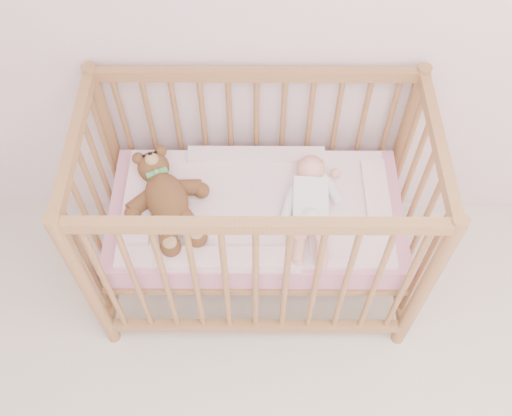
# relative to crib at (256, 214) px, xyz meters

# --- Properties ---
(crib) EXTENTS (1.36, 0.76, 1.00)m
(crib) POSITION_rel_crib_xyz_m (0.00, 0.00, 0.00)
(crib) COLOR #A67A46
(crib) RESTS_ON floor
(mattress) EXTENTS (1.22, 0.62, 0.13)m
(mattress) POSITION_rel_crib_xyz_m (0.00, 0.00, -0.01)
(mattress) COLOR pink
(mattress) RESTS_ON crib
(blanket) EXTENTS (1.10, 0.58, 0.06)m
(blanket) POSITION_rel_crib_xyz_m (0.00, 0.00, 0.06)
(blanket) COLOR #ECA2B1
(blanket) RESTS_ON mattress
(baby) EXTENTS (0.29, 0.55, 0.13)m
(baby) POSITION_rel_crib_xyz_m (0.22, -0.02, 0.14)
(baby) COLOR white
(baby) RESTS_ON blanket
(teddy_bear) EXTENTS (0.55, 0.63, 0.15)m
(teddy_bear) POSITION_rel_crib_xyz_m (-0.36, -0.02, 0.15)
(teddy_bear) COLOR brown
(teddy_bear) RESTS_ON blanket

